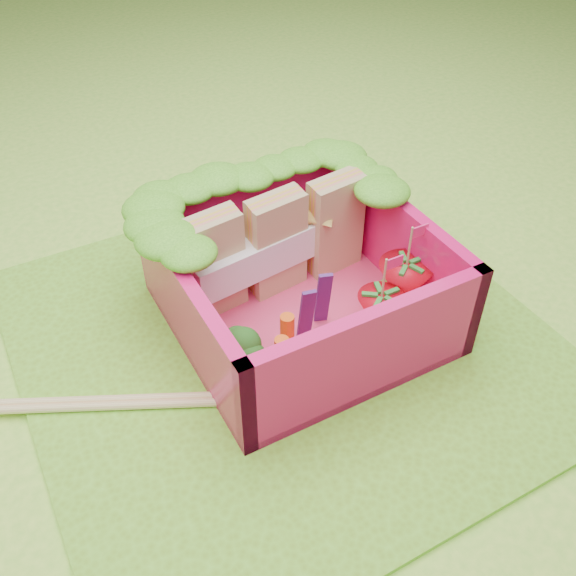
% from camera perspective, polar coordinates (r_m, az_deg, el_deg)
% --- Properties ---
extents(ground, '(14.00, 14.00, 0.00)m').
position_cam_1_polar(ground, '(3.42, -0.44, -4.73)').
color(ground, '#7BC838').
rests_on(ground, ground).
extents(placemat, '(2.60, 2.60, 0.03)m').
position_cam_1_polar(placemat, '(3.41, -0.44, -4.55)').
color(placemat, '#6DAB26').
rests_on(placemat, ground).
extents(bento_floor, '(1.30, 1.30, 0.05)m').
position_cam_1_polar(bento_floor, '(3.48, 1.08, -2.40)').
color(bento_floor, '#E03967').
rests_on(bento_floor, placemat).
extents(bento_box, '(1.30, 1.30, 0.55)m').
position_cam_1_polar(bento_box, '(3.32, 1.13, 0.73)').
color(bento_box, '#E71361').
rests_on(bento_box, placemat).
extents(lettuce_ruffle, '(1.43, 0.77, 0.11)m').
position_cam_1_polar(lettuce_ruffle, '(3.45, -2.60, 9.28)').
color(lettuce_ruffle, '#318518').
rests_on(lettuce_ruffle, bento_box).
extents(sandwich_stack, '(1.08, 0.30, 0.57)m').
position_cam_1_polar(sandwich_stack, '(3.46, -0.94, 3.96)').
color(sandwich_stack, tan).
rests_on(sandwich_stack, bento_floor).
extents(broccoli, '(0.31, 0.31, 0.27)m').
position_cam_1_polar(broccoli, '(2.98, -4.51, -6.23)').
color(broccoli, '#629A4A').
rests_on(broccoli, bento_floor).
extents(carrot_sticks, '(0.16, 0.17, 0.29)m').
position_cam_1_polar(carrot_sticks, '(3.08, -0.29, -5.42)').
color(carrot_sticks, '#FF6215').
rests_on(carrot_sticks, bento_floor).
extents(purple_wedges, '(0.21, 0.11, 0.38)m').
position_cam_1_polar(purple_wedges, '(3.22, 2.40, -1.65)').
color(purple_wedges, '#3F1857').
rests_on(purple_wedges, bento_floor).
extents(strawberry_left, '(0.24, 0.24, 0.48)m').
position_cam_1_polar(strawberry_left, '(3.30, 8.14, -2.26)').
color(strawberry_left, red).
rests_on(strawberry_left, bento_floor).
extents(strawberry_right, '(0.29, 0.29, 0.53)m').
position_cam_1_polar(strawberry_right, '(3.45, 10.23, 0.21)').
color(strawberry_right, red).
rests_on(strawberry_right, bento_floor).
extents(snap_peas, '(0.32, 0.38, 0.05)m').
position_cam_1_polar(snap_peas, '(3.55, 9.73, -1.05)').
color(snap_peas, green).
rests_on(snap_peas, bento_floor).
extents(chopsticks, '(1.99, 0.99, 0.04)m').
position_cam_1_polar(chopsticks, '(3.24, -18.89, -9.74)').
color(chopsticks, tan).
rests_on(chopsticks, placemat).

